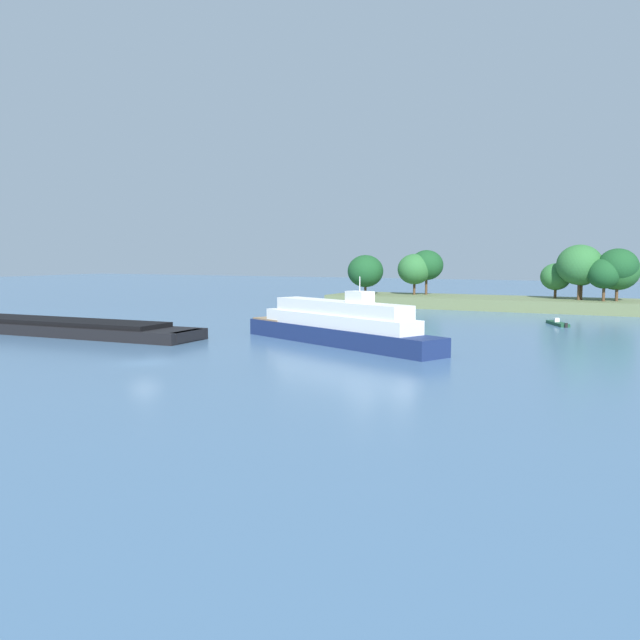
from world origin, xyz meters
TOP-DOWN VIEW (x-y plane):
  - ground_plane at (0.00, 0.00)m, footprint 400.00×400.00m
  - treeline_island at (14.36, 70.34)m, footprint 51.59×13.49m
  - white_riverboat at (9.34, 17.65)m, footprint 25.08×14.05m
  - fishing_skiff at (26.38, 46.88)m, footprint 3.55×5.70m
  - cargo_barge at (-24.38, 11.63)m, footprint 37.93×7.65m

SIDE VIEW (x-z plane):
  - ground_plane at x=0.00m, z-range 0.00..0.00m
  - fishing_skiff at x=26.38m, z-range -0.22..0.65m
  - cargo_barge at x=-24.38m, z-range -1.98..3.78m
  - white_riverboat at x=9.34m, z-range -1.54..5.28m
  - treeline_island at x=14.36m, z-range -1.13..9.31m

